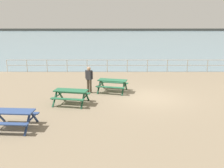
{
  "coord_description": "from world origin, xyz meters",
  "views": [
    {
      "loc": [
        -2.23,
        -14.61,
        4.48
      ],
      "look_at": [
        -2.18,
        0.07,
        0.8
      ],
      "focal_mm": 41.27,
      "sensor_mm": 36.0,
      "label": 1
    }
  ],
  "objects_px": {
    "picnic_table_near_left": "(112,83)",
    "picnic_table_mid_centre": "(12,115)",
    "visitor": "(88,78)",
    "picnic_table_near_right": "(70,93)"
  },
  "relations": [
    {
      "from": "picnic_table_mid_centre",
      "to": "visitor",
      "type": "height_order",
      "value": "visitor"
    },
    {
      "from": "picnic_table_near_left",
      "to": "picnic_table_mid_centre",
      "type": "height_order",
      "value": "same"
    },
    {
      "from": "picnic_table_near_left",
      "to": "picnic_table_mid_centre",
      "type": "bearing_deg",
      "value": -112.48
    },
    {
      "from": "picnic_table_near_left",
      "to": "picnic_table_mid_centre",
      "type": "xyz_separation_m",
      "value": [
        -4.22,
        -5.7,
        0.0
      ]
    },
    {
      "from": "picnic_table_near_right",
      "to": "picnic_table_mid_centre",
      "type": "distance_m",
      "value": 3.81
    },
    {
      "from": "picnic_table_near_left",
      "to": "visitor",
      "type": "distance_m",
      "value": 1.52
    },
    {
      "from": "picnic_table_near_right",
      "to": "picnic_table_mid_centre",
      "type": "bearing_deg",
      "value": -110.52
    },
    {
      "from": "picnic_table_near_left",
      "to": "picnic_table_near_right",
      "type": "distance_m",
      "value": 3.32
    },
    {
      "from": "visitor",
      "to": "picnic_table_near_right",
      "type": "bearing_deg",
      "value": -175.65
    },
    {
      "from": "picnic_table_near_left",
      "to": "visitor",
      "type": "height_order",
      "value": "visitor"
    }
  ]
}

